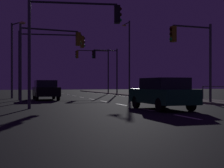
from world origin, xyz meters
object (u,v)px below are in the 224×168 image
traffic_light_near_right (94,62)px  street_lamp_across_street (128,51)px  car_oncoming (46,90)px  traffic_light_far_right (106,62)px  traffic_light_mid_left (193,47)px  traffic_light_overhead_east (70,30)px  street_lamp_far_end (14,52)px  car (162,93)px  traffic_light_near_left (49,51)px  traffic_light_far_center (49,48)px

traffic_light_near_right → street_lamp_across_street: bearing=-57.1°
car_oncoming → traffic_light_far_right: bearing=53.0°
traffic_light_far_right → traffic_light_mid_left: bearing=-90.1°
traffic_light_overhead_east → street_lamp_across_street: bearing=62.8°
traffic_light_overhead_east → street_lamp_far_end: size_ratio=0.86×
car → traffic_light_far_right: size_ratio=0.84×
car_oncoming → traffic_light_near_left: (0.20, -0.54, 3.07)m
car → street_lamp_across_street: bearing=74.8°
traffic_light_near_right → traffic_light_far_right: size_ratio=1.06×
traffic_light_mid_left → traffic_light_near_left: bearing=132.5°
car → car_oncoming: bearing=110.3°
car → traffic_light_near_right: 27.15m
street_lamp_across_street → traffic_light_overhead_east: bearing=-117.2°
street_lamp_across_street → car: bearing=-105.2°
car_oncoming → street_lamp_across_street: (10.55, 9.91, 4.34)m
traffic_light_far_center → street_lamp_far_end: bearing=107.2°
car → traffic_light_far_center: bearing=120.1°
traffic_light_near_right → street_lamp_across_street: (3.00, -4.64, 1.04)m
car_oncoming → street_lamp_across_street: size_ratio=0.52×
car → traffic_light_overhead_east: 5.77m
traffic_light_mid_left → traffic_light_far_right: traffic_light_far_right is taller
car_oncoming → street_lamp_across_street: bearing=43.2°
car → traffic_light_overhead_east: size_ratio=0.78×
traffic_light_near_right → traffic_light_far_center: 20.17m
car → traffic_light_mid_left: traffic_light_mid_left is taller
traffic_light_mid_left → street_lamp_across_street: bearing=82.5°
car_oncoming → traffic_light_far_right: size_ratio=0.83×
traffic_light_near_left → traffic_light_overhead_east: 9.63m
traffic_light_near_left → traffic_light_far_center: size_ratio=1.03×
car → traffic_light_near_right: bearing=83.6°
traffic_light_near_left → traffic_light_overhead_east: size_ratio=0.95×
street_lamp_across_street → traffic_light_near_left: bearing=-134.7°
traffic_light_near_left → street_lamp_across_street: size_ratio=0.64×
car_oncoming → traffic_light_far_center: bearing=-92.8°
traffic_light_mid_left → traffic_light_far_center: bearing=148.6°
traffic_light_mid_left → traffic_light_overhead_east: size_ratio=0.86×
car_oncoming → traffic_light_far_right: traffic_light_far_right is taller
traffic_light_near_right → street_lamp_across_street: size_ratio=0.66×
traffic_light_mid_left → traffic_light_near_right: (-0.49, 23.65, 0.57)m
traffic_light_far_right → street_lamp_far_end: street_lamp_far_end is taller
street_lamp_far_end → traffic_light_near_left: bearing=-54.5°
traffic_light_overhead_east → car: bearing=-25.6°
car_oncoming → street_lamp_across_street: 15.11m
traffic_light_near_right → street_lamp_far_end: bearing=-131.2°
car → street_lamp_across_street: 23.35m
traffic_light_overhead_east → traffic_light_mid_left: bearing=7.8°
traffic_light_far_right → traffic_light_far_center: traffic_light_far_right is taller
traffic_light_far_center → street_lamp_across_street: (10.75, 13.98, 1.43)m
traffic_light_near_left → traffic_light_far_right: size_ratio=1.02×
traffic_light_near_right → car: bearing=-96.4°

